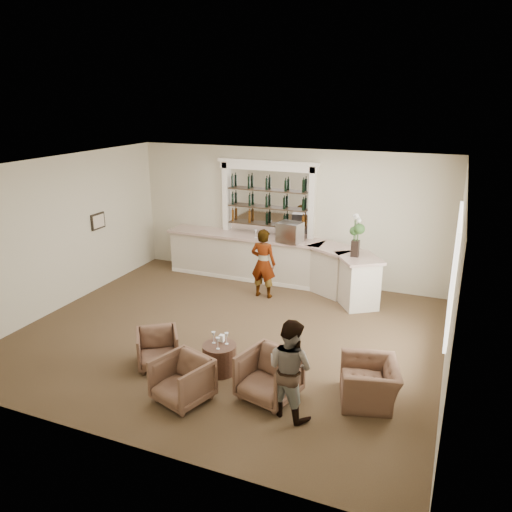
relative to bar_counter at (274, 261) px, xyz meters
The scene contains 19 objects.
ground 3.05m from the bar_counter, 86.88° to the right, with size 8.00×8.00×0.00m, color brown.
room_shell 2.91m from the bar_counter, 81.89° to the right, with size 8.04×7.02×3.32m.
bar_counter is the anchor object (origin of this frame).
back_bar_alcove 1.55m from the bar_counter, 129.15° to the left, with size 2.64×0.25×3.00m.
cocktail_table 4.38m from the bar_counter, 81.75° to the right, with size 0.58×0.58×0.50m, color #4E2F21.
sommelier 0.96m from the bar_counter, 84.82° to the right, with size 0.60×0.39×1.63m, color gray.
guest 5.43m from the bar_counter, 67.25° to the right, with size 0.74×0.57×1.52m, color gray.
armchair_left 4.57m from the bar_counter, 95.83° to the right, with size 0.69×0.71×0.65m, color brown.
armchair_center 5.33m from the bar_counter, 84.86° to the right, with size 0.76×0.78×0.71m, color brown.
armchair_right 5.03m from the bar_counter, 70.50° to the right, with size 0.81×0.84×0.76m, color brown.
armchair_far 5.25m from the bar_counter, 53.43° to the right, with size 0.97×0.84×0.63m, color brown.
espresso_machine 0.92m from the bar_counter, ahead, with size 0.55×0.46×0.48m, color #B4B4B9.
flower_vase 2.46m from the bar_counter, 16.00° to the right, with size 0.25×0.25×0.96m.
wine_glass_bar_left 0.70m from the bar_counter, 10.94° to the right, with size 0.07×0.07×0.21m, color white, non-canonical shape.
wine_glass_bar_right 0.82m from the bar_counter, behind, with size 0.07×0.07×0.21m, color white, non-canonical shape.
wine_glass_tbl_a 4.33m from the bar_counter, 83.27° to the right, with size 0.07×0.07×0.21m, color white, non-canonical shape.
wine_glass_tbl_b 4.31m from the bar_counter, 80.29° to the right, with size 0.07×0.07×0.21m, color white, non-canonical shape.
wine_glass_tbl_c 4.51m from the bar_counter, 81.49° to the right, with size 0.07×0.07×0.21m, color white, non-canonical shape.
napkin_holder 4.23m from the bar_counter, 81.75° to the right, with size 0.08×0.08×0.12m, color white.
Camera 1 is at (3.88, -8.05, 4.50)m, focal length 35.00 mm.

